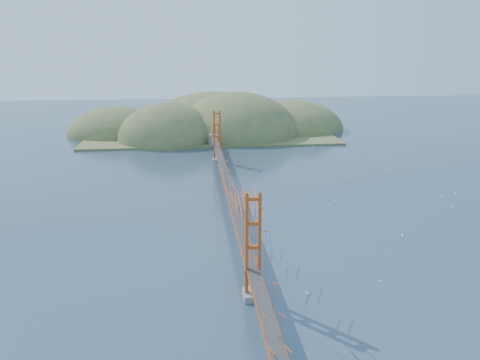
{
  "coord_description": "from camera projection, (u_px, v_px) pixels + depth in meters",
  "views": [
    {
      "loc": [
        -6.08,
        -73.53,
        25.75
      ],
      "look_at": [
        1.93,
        0.0,
        4.21
      ],
      "focal_mm": 35.0,
      "sensor_mm": 36.0,
      "label": 1
    }
  ],
  "objects": [
    {
      "name": "sailboat_3",
      "position": [
        250.0,
        173.0,
        96.51
      ],
      "size": [
        0.53,
        0.53,
        0.56
      ],
      "color": "white",
      "rests_on": "ground"
    },
    {
      "name": "sailboat_14",
      "position": [
        336.0,
        200.0,
        79.71
      ],
      "size": [
        0.41,
        0.49,
        0.56
      ],
      "color": "white",
      "rests_on": "ground"
    },
    {
      "name": "sailboat_0",
      "position": [
        403.0,
        235.0,
        65.18
      ],
      "size": [
        0.62,
        0.65,
        0.73
      ],
      "color": "white",
      "rests_on": "ground"
    },
    {
      "name": "ground",
      "position": [
        229.0,
        205.0,
        78.01
      ],
      "size": [
        320.0,
        320.0,
        0.0
      ],
      "primitive_type": "plane",
      "color": "#2E455D",
      "rests_on": "ground"
    },
    {
      "name": "sailboat_4",
      "position": [
        455.0,
        193.0,
        83.35
      ],
      "size": [
        0.6,
        0.61,
        0.69
      ],
      "color": "white",
      "rests_on": "ground"
    },
    {
      "name": "sailboat_7",
      "position": [
        382.0,
        160.0,
        107.7
      ],
      "size": [
        0.57,
        0.48,
        0.65
      ],
      "color": "white",
      "rests_on": "ground"
    },
    {
      "name": "sailboat_8",
      "position": [
        389.0,
        172.0,
        97.41
      ],
      "size": [
        0.53,
        0.44,
        0.61
      ],
      "color": "white",
      "rests_on": "ground"
    },
    {
      "name": "sailboat_9",
      "position": [
        442.0,
        196.0,
        81.74
      ],
      "size": [
        0.56,
        0.56,
        0.62
      ],
      "color": "white",
      "rests_on": "ground"
    },
    {
      "name": "sailboat_extra_0",
      "position": [
        403.0,
        147.0,
        120.7
      ],
      "size": [
        0.58,
        0.56,
        0.65
      ],
      "color": "white",
      "rests_on": "ground"
    },
    {
      "name": "sailboat_16",
      "position": [
        347.0,
        178.0,
        92.57
      ],
      "size": [
        0.71,
        0.71,
        0.74
      ],
      "color": "white",
      "rests_on": "ground"
    },
    {
      "name": "bridge",
      "position": [
        228.0,
        164.0,
        76.23
      ],
      "size": [
        2.2,
        94.4,
        12.0
      ],
      "color": "gray",
      "rests_on": "ground"
    },
    {
      "name": "sailboat_15",
      "position": [
        342.0,
        158.0,
        109.53
      ],
      "size": [
        0.53,
        0.59,
        0.67
      ],
      "color": "white",
      "rests_on": "ground"
    },
    {
      "name": "sailboat_6",
      "position": [
        380.0,
        280.0,
        52.66
      ],
      "size": [
        0.57,
        0.57,
        0.6
      ],
      "color": "white",
      "rests_on": "ground"
    },
    {
      "name": "sailboat_10",
      "position": [
        308.0,
        292.0,
        50.13
      ],
      "size": [
        0.55,
        0.55,
        0.62
      ],
      "color": "white",
      "rests_on": "ground"
    },
    {
      "name": "sailboat_2",
      "position": [
        453.0,
        207.0,
        76.45
      ],
      "size": [
        0.61,
        0.57,
        0.69
      ],
      "color": "white",
      "rests_on": "ground"
    },
    {
      "name": "far_headlands",
      "position": [
        217.0,
        131.0,
        143.64
      ],
      "size": [
        84.0,
        58.0,
        25.0
      ],
      "color": "olive",
      "rests_on": "ground"
    },
    {
      "name": "sailboat_12",
      "position": [
        313.0,
        147.0,
        120.71
      ],
      "size": [
        0.57,
        0.51,
        0.65
      ],
      "color": "white",
      "rests_on": "ground"
    },
    {
      "name": "sailboat_1",
      "position": [
        392.0,
        200.0,
        79.78
      ],
      "size": [
        0.68,
        0.68,
        0.71
      ],
      "color": "white",
      "rests_on": "ground"
    }
  ]
}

